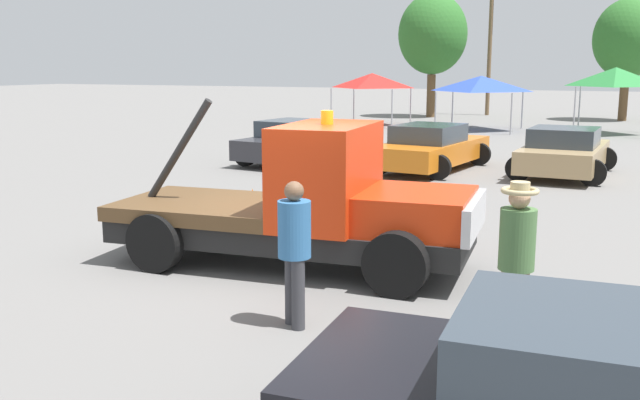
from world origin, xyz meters
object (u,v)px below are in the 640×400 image
at_px(parked_car_tan, 564,152).
at_px(canopy_tent_green, 616,77).
at_px(person_near_truck, 517,250).
at_px(traffic_cone, 253,203).
at_px(person_at_hood, 294,244).
at_px(parked_car_charcoal, 296,142).
at_px(canopy_tent_red, 372,81).
at_px(tree_center, 628,39).
at_px(parked_car_orange, 431,148).
at_px(utility_pole, 490,43).
at_px(canopy_tent_blue, 481,84).
at_px(tree_left, 433,34).
at_px(tow_truck, 311,207).

bearing_deg(parked_car_tan, canopy_tent_green, -0.40).
height_order(person_near_truck, traffic_cone, person_near_truck).
height_order(person_at_hood, canopy_tent_green, canopy_tent_green).
xyz_separation_m(person_near_truck, parked_car_charcoal, (-8.49, 12.36, -0.41)).
relative_size(canopy_tent_red, tree_center, 0.50).
relative_size(person_near_truck, tree_center, 0.28).
xyz_separation_m(person_at_hood, traffic_cone, (-3.48, 5.31, -0.74)).
height_order(parked_car_orange, tree_center, tree_center).
distance_m(person_near_truck, canopy_tent_red, 29.06).
xyz_separation_m(parked_car_tan, utility_pole, (-6.42, 23.48, 3.63)).
xyz_separation_m(person_near_truck, traffic_cone, (-5.90, 4.83, -0.81)).
distance_m(canopy_tent_red, tree_center, 14.29).
height_order(parked_car_orange, utility_pole, utility_pole).
relative_size(parked_car_tan, traffic_cone, 8.17).
height_order(canopy_tent_red, tree_center, tree_center).
relative_size(parked_car_orange, traffic_cone, 9.18).
xyz_separation_m(person_at_hood, canopy_tent_green, (2.72, 26.76, 1.50)).
xyz_separation_m(person_at_hood, canopy_tent_red, (-8.67, 27.31, 1.23)).
xyz_separation_m(parked_car_charcoal, traffic_cone, (2.59, -7.54, -0.39)).
xyz_separation_m(parked_car_charcoal, canopy_tent_blue, (3.05, 13.59, 1.51)).
distance_m(canopy_tent_red, canopy_tent_green, 11.41).
height_order(person_near_truck, tree_left, tree_left).
height_order(tow_truck, traffic_cone, tow_truck).
xyz_separation_m(tow_truck, traffic_cone, (-2.63, 2.97, -0.67)).
bearing_deg(tree_left, utility_pole, 46.96).
xyz_separation_m(canopy_tent_blue, canopy_tent_green, (5.74, 0.32, 0.34)).
relative_size(tree_left, tree_center, 1.08).
height_order(canopy_tent_blue, traffic_cone, canopy_tent_blue).
distance_m(person_near_truck, tree_center, 34.93).
bearing_deg(parked_car_orange, canopy_tent_red, 33.32).
distance_m(parked_car_charcoal, canopy_tent_green, 16.56).
bearing_deg(person_near_truck, person_at_hood, 46.26).
bearing_deg(traffic_cone, utility_pole, 92.02).
height_order(tree_center, utility_pole, utility_pole).
xyz_separation_m(tree_left, utility_pole, (2.74, 2.94, -0.44)).
distance_m(tow_truck, canopy_tent_red, 26.20).
bearing_deg(parked_car_charcoal, tree_center, -14.42).
distance_m(parked_car_orange, canopy_tent_blue, 13.65).
distance_m(person_near_truck, traffic_cone, 7.66).
bearing_deg(parked_car_charcoal, person_near_truck, -137.85).
bearing_deg(person_near_truck, tow_truck, 5.36).
bearing_deg(tree_left, tree_center, 7.57).
xyz_separation_m(person_near_truck, canopy_tent_green, (0.30, 26.28, 1.43)).
bearing_deg(canopy_tent_blue, canopy_tent_red, 171.14).
height_order(person_near_truck, canopy_tent_red, canopy_tent_red).
relative_size(person_at_hood, canopy_tent_green, 0.56).
distance_m(tow_truck, utility_pole, 34.84).
distance_m(person_near_truck, tree_left, 34.98).
relative_size(canopy_tent_blue, canopy_tent_green, 1.13).
bearing_deg(parked_car_tan, parked_car_charcoal, 96.97).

